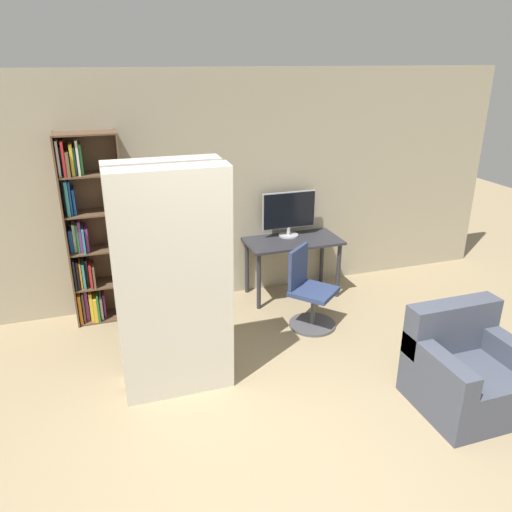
# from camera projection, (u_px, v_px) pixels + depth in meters

# --- Properties ---
(ground_plane) EXTENTS (16.00, 16.00, 0.00)m
(ground_plane) POSITION_uv_depth(u_px,v_px,m) (297.00, 486.00, 3.50)
(ground_plane) COLOR #9E8966
(wall_back) EXTENTS (8.00, 0.06, 2.70)m
(wall_back) POSITION_uv_depth(u_px,v_px,m) (195.00, 191.00, 5.79)
(wall_back) COLOR tan
(wall_back) RESTS_ON ground
(desk) EXTENTS (1.16, 0.59, 0.73)m
(desk) POSITION_uv_depth(u_px,v_px,m) (293.00, 248.00, 6.10)
(desk) COLOR #2D2D33
(desk) RESTS_ON ground
(monitor) EXTENTS (0.68, 0.24, 0.56)m
(monitor) POSITION_uv_depth(u_px,v_px,m) (289.00, 212.00, 6.08)
(monitor) COLOR #B7B7BC
(monitor) RESTS_ON desk
(office_chair) EXTENTS (0.62, 0.62, 0.90)m
(office_chair) POSITION_uv_depth(u_px,v_px,m) (309.00, 296.00, 5.48)
(office_chair) COLOR #4C4C51
(office_chair) RESTS_ON ground
(bookshelf) EXTENTS (0.63, 0.35, 2.09)m
(bookshelf) POSITION_uv_depth(u_px,v_px,m) (89.00, 235.00, 5.41)
(bookshelf) COLOR brown
(bookshelf) RESTS_ON ground
(mattress_near) EXTENTS (0.95, 0.29, 2.05)m
(mattress_near) POSITION_uv_depth(u_px,v_px,m) (175.00, 289.00, 4.09)
(mattress_near) COLOR beige
(mattress_near) RESTS_ON ground
(mattress_far) EXTENTS (0.95, 0.25, 2.05)m
(mattress_far) POSITION_uv_depth(u_px,v_px,m) (170.00, 276.00, 4.35)
(mattress_far) COLOR beige
(mattress_far) RESTS_ON ground
(armchair) EXTENTS (0.85, 0.80, 0.85)m
(armchair) POSITION_uv_depth(u_px,v_px,m) (465.00, 371.00, 4.24)
(armchair) COLOR #474C5B
(armchair) RESTS_ON ground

